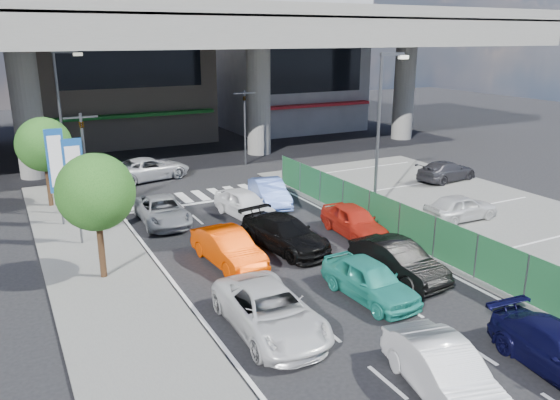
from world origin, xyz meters
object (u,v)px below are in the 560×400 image
tree_near (96,192)px  taxi_teal_mid (370,280)px  hatch_black_mid_right (398,260)px  traffic_cone (403,214)px  traffic_light_left (83,139)px  traffic_light_right (245,109)px  taxi_orange_right (354,221)px  signboard_far (57,164)px  wagon_silver_front_left (162,211)px  sedan_white_mid_left (270,311)px  crossing_wagon_silver (149,169)px  street_lamp_right (382,120)px  parked_sedan_white (460,207)px  parked_sedan_dgrey (446,171)px  street_lamp_left (63,108)px  hatch_white_back_mid (445,372)px  tree_far (44,145)px  taxi_orange_left (228,248)px  sedan_black_mid (285,234)px  sedan_white_front_mid (245,203)px  kei_truck_front_right (269,193)px  signboard_near (75,177)px

tree_near → taxi_teal_mid: 10.17m
hatch_black_mid_right → traffic_cone: bearing=43.8°
traffic_light_left → traffic_light_right: 13.63m
taxi_teal_mid → taxi_orange_right: 6.26m
signboard_far → wagon_silver_front_left: (4.35, -1.69, -2.44)m
sedan_white_mid_left → crossing_wagon_silver: 20.24m
street_lamp_right → crossing_wagon_silver: (-8.79, 11.95, -4.06)m
street_lamp_right → traffic_cone: street_lamp_right is taller
parked_sedan_white → parked_sedan_dgrey: size_ratio=0.90×
street_lamp_left → hatch_white_back_mid: street_lamp_left is taller
parked_sedan_dgrey → traffic_cone: parked_sedan_dgrey is taller
tree_far → taxi_orange_right: (11.82, -10.91, -2.70)m
traffic_light_left → traffic_light_right: bearing=30.9°
tree_far → taxi_teal_mid: bearing=-62.0°
signboard_far → taxi_orange_left: (5.28, -7.82, -2.37)m
taxi_teal_mid → crossing_wagon_silver: 19.95m
street_lamp_left → sedan_black_mid: 16.45m
crossing_wagon_silver → parked_sedan_white: crossing_wagon_silver is taller
tree_near → taxi_orange_left: tree_near is taller
tree_near → taxi_orange_left: size_ratio=1.15×
traffic_light_right → sedan_white_front_mid: size_ratio=1.28×
street_lamp_right → sedan_white_front_mid: street_lamp_right is taller
tree_near → sedan_white_front_mid: size_ratio=1.19×
wagon_silver_front_left → traffic_light_left: bearing=139.7°
traffic_light_right → street_lamp_left: bearing=-175.2°
sedan_white_mid_left → hatch_black_mid_right: size_ratio=1.19×
signboard_far → wagon_silver_front_left: size_ratio=1.05×
traffic_light_right → kei_truck_front_right: (-2.81, -9.44, -3.25)m
sedan_white_mid_left → hatch_black_mid_right: (6.01, 1.30, 0.00)m
hatch_white_back_mid → traffic_light_right: bearing=87.5°
signboard_far → tree_far: 3.53m
sedan_black_mid → traffic_cone: size_ratio=6.30×
taxi_orange_left → parked_sedan_white: (12.10, -0.37, 0.02)m
signboard_near → hatch_black_mid_right: signboard_near is taller
taxi_teal_mid → kei_truck_front_right: 11.54m
crossing_wagon_silver → traffic_cone: size_ratio=6.77×
taxi_orange_left → wagon_silver_front_left: (-0.93, 6.13, -0.07)m
taxi_teal_mid → crossing_wagon_silver: size_ratio=0.79×
crossing_wagon_silver → street_lamp_left: bearing=77.9°
signboard_near → taxi_orange_right: 12.28m
street_lamp_left → wagon_silver_front_left: (3.08, -8.70, -4.15)m
parked_sedan_white → hatch_white_back_mid: bearing=135.1°
traffic_light_left → parked_sedan_dgrey: 21.38m
signboard_far → taxi_orange_left: size_ratio=1.12×
traffic_light_right → sedan_white_mid_left: size_ratio=1.05×
crossing_wagon_silver → traffic_cone: (8.75, -14.03, -0.27)m
sedan_black_mid → crossing_wagon_silver: bearing=88.1°
taxi_teal_mid → parked_sedan_dgrey: taxi_teal_mid is taller
traffic_light_left → signboard_far: traffic_light_left is taller
sedan_white_mid_left → taxi_orange_left: same height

